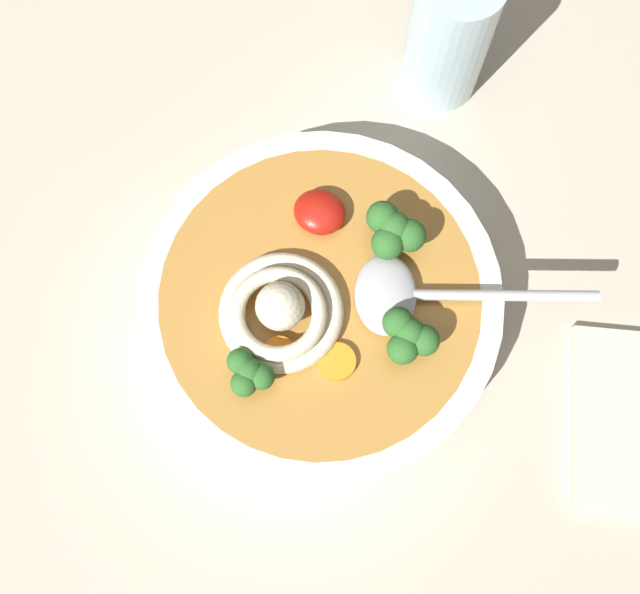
% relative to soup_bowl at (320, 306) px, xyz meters
% --- Properties ---
extents(table_slab, '(1.23, 1.23, 0.04)m').
position_rel_soup_bowl_xyz_m(table_slab, '(-0.02, -0.02, -0.05)').
color(table_slab, '#BCB29E').
rests_on(table_slab, ground).
extents(soup_bowl, '(0.26, 0.26, 0.05)m').
position_rel_soup_bowl_xyz_m(soup_bowl, '(0.00, 0.00, 0.00)').
color(soup_bowl, white).
rests_on(soup_bowl, table_slab).
extents(noodle_pile, '(0.10, 0.10, 0.04)m').
position_rel_soup_bowl_xyz_m(noodle_pile, '(-0.02, -0.02, 0.04)').
color(noodle_pile, beige).
rests_on(noodle_pile, soup_bowl).
extents(soup_spoon, '(0.17, 0.10, 0.02)m').
position_rel_soup_bowl_xyz_m(soup_spoon, '(0.05, 0.02, 0.03)').
color(soup_spoon, '#B7B7BC').
rests_on(soup_spoon, soup_bowl).
extents(chili_sauce_dollop, '(0.04, 0.03, 0.02)m').
position_rel_soup_bowl_xyz_m(chili_sauce_dollop, '(-0.03, 0.06, 0.03)').
color(chili_sauce_dollop, '#B2190F').
rests_on(chili_sauce_dollop, soup_bowl).
extents(broccoli_floret_rear, '(0.04, 0.04, 0.03)m').
position_rel_soup_bowl_xyz_m(broccoli_floret_rear, '(0.07, -0.01, 0.05)').
color(broccoli_floret_rear, '#7A9E60').
rests_on(broccoli_floret_rear, soup_bowl).
extents(broccoli_floret_front, '(0.04, 0.03, 0.03)m').
position_rel_soup_bowl_xyz_m(broccoli_floret_front, '(-0.02, -0.07, 0.04)').
color(broccoli_floret_front, '#7A9E60').
rests_on(broccoli_floret_front, soup_bowl).
extents(broccoli_floret_right, '(0.05, 0.04, 0.04)m').
position_rel_soup_bowl_xyz_m(broccoli_floret_right, '(0.03, 0.06, 0.05)').
color(broccoli_floret_right, '#7A9E60').
rests_on(broccoli_floret_right, soup_bowl).
extents(carrot_slice_extra_a, '(0.02, 0.02, 0.01)m').
position_rel_soup_bowl_xyz_m(carrot_slice_extra_a, '(-0.01, -0.05, 0.03)').
color(carrot_slice_extra_a, orange).
rests_on(carrot_slice_extra_a, soup_bowl).
extents(carrot_slice_beside_chili, '(0.03, 0.03, 0.01)m').
position_rel_soup_bowl_xyz_m(carrot_slice_beside_chili, '(0.03, -0.04, 0.03)').
color(carrot_slice_beside_chili, orange).
rests_on(carrot_slice_beside_chili, soup_bowl).
extents(drinking_glass, '(0.07, 0.07, 0.12)m').
position_rel_soup_bowl_xyz_m(drinking_glass, '(0.01, 0.23, 0.04)').
color(drinking_glass, silver).
rests_on(drinking_glass, table_slab).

